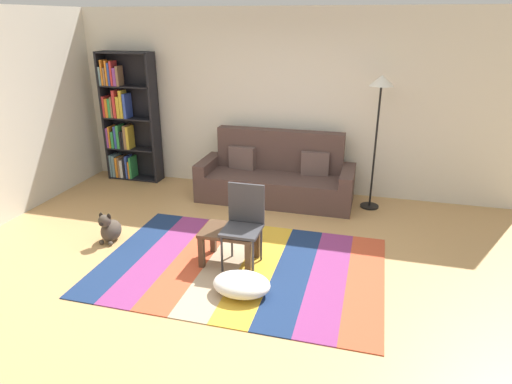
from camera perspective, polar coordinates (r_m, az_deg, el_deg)
name	(u,v)px	position (r m, az deg, el deg)	size (l,w,h in m)	color
ground_plane	(242,266)	(4.97, -1.77, -9.44)	(14.00, 14.00, 0.00)	tan
back_wall	(290,103)	(6.85, 4.39, 11.25)	(6.80, 0.10, 2.70)	silver
left_wall	(11,114)	(6.82, -28.72, 8.68)	(0.10, 5.50, 2.70)	beige
rug	(241,266)	(4.96, -1.94, -9.40)	(3.04, 2.08, 0.01)	navy
couch	(276,177)	(6.62, 2.57, 1.86)	(2.26, 0.80, 1.00)	#4C3833
bookshelf	(125,121)	(7.66, -16.35, 8.64)	(0.90, 0.28, 2.06)	black
coffee_table	(230,237)	(4.90, -3.39, -5.75)	(0.60, 0.44, 0.39)	#513826
pouf	(242,284)	(4.46, -1.85, -11.68)	(0.57, 0.44, 0.20)	white
dog	(110,229)	(5.70, -18.12, -4.50)	(0.22, 0.35, 0.40)	#473D33
standing_lamp	(380,99)	(6.22, 15.52, 11.37)	(0.32, 0.32, 1.85)	black
tv_remote	(231,228)	(4.88, -3.24, -4.57)	(0.04, 0.15, 0.02)	black
folding_chair	(244,219)	(4.79, -1.54, -3.43)	(0.40, 0.40, 0.90)	#38383D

